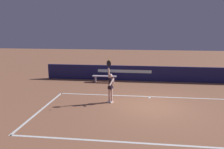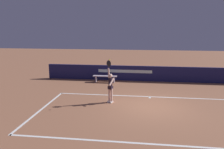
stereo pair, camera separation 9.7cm
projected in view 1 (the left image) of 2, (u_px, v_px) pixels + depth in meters
The scene contains 6 objects.
ground_plane at pixel (151, 106), 11.79m from camera, with size 60.00×60.00×0.00m, color #955F43.
court_lines at pixel (152, 114), 10.70m from camera, with size 10.91×5.73×0.00m.
back_wall at pixel (148, 74), 17.20m from camera, with size 15.65×0.18×1.14m.
tennis_player at pixel (110, 85), 12.19m from camera, with size 0.44×0.45×2.31m.
tennis_ball at pixel (110, 60), 11.63m from camera, with size 0.07×0.07×0.07m.
courtside_bench_near at pixel (104, 77), 16.84m from camera, with size 1.78×0.36×0.49m.
Camera 1 is at (-0.60, -11.38, 3.99)m, focal length 36.55 mm.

